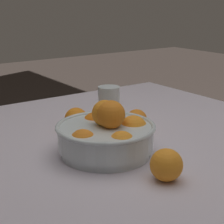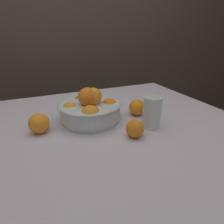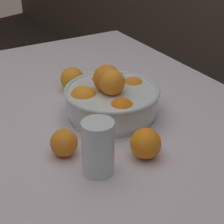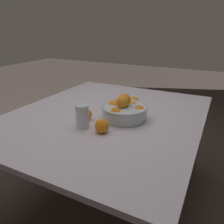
# 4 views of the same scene
# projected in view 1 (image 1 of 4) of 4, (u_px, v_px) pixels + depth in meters

# --- Properties ---
(dining_table) EXTENTS (1.40, 1.19, 0.71)m
(dining_table) POSITION_uv_depth(u_px,v_px,m) (151.00, 164.00, 1.14)
(dining_table) COLOR silver
(dining_table) RESTS_ON ground_plane
(fruit_bowl) EXTENTS (0.28, 0.28, 0.16)m
(fruit_bowl) POSITION_uv_depth(u_px,v_px,m) (107.00, 135.00, 1.05)
(fruit_bowl) COLOR silver
(fruit_bowl) RESTS_ON dining_table
(juice_glass) EXTENTS (0.08, 0.08, 0.13)m
(juice_glass) POSITION_uv_depth(u_px,v_px,m) (109.00, 107.00, 1.31)
(juice_glass) COLOR #F4A314
(juice_glass) RESTS_ON dining_table
(orange_loose_near_bowl) EXTENTS (0.07, 0.07, 0.07)m
(orange_loose_near_bowl) POSITION_uv_depth(u_px,v_px,m) (137.00, 119.00, 1.26)
(orange_loose_near_bowl) COLOR orange
(orange_loose_near_bowl) RESTS_ON dining_table
(orange_loose_front) EXTENTS (0.08, 0.08, 0.08)m
(orange_loose_front) POSITION_uv_depth(u_px,v_px,m) (76.00, 119.00, 1.25)
(orange_loose_front) COLOR orange
(orange_loose_front) RESTS_ON dining_table
(orange_loose_aside) EXTENTS (0.08, 0.08, 0.08)m
(orange_loose_aside) POSITION_uv_depth(u_px,v_px,m) (166.00, 165.00, 0.90)
(orange_loose_aside) COLOR orange
(orange_loose_aside) RESTS_ON dining_table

